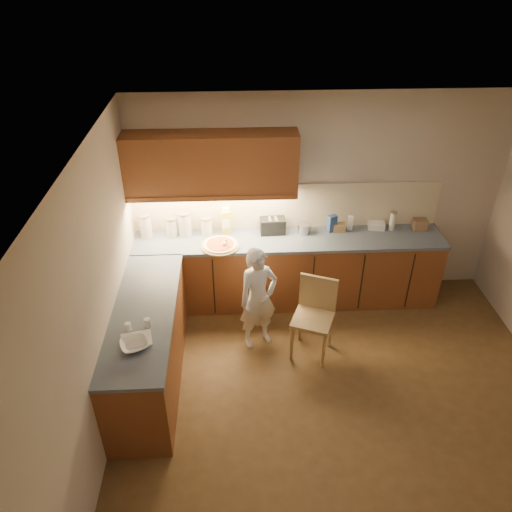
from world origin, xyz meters
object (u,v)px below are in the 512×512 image
toaster (273,226)px  wooden_chair (315,312)px  child (258,299)px  oil_jug (226,221)px  pizza_on_board (220,245)px

toaster → wooden_chair: bearing=-72.7°
child → oil_jug: oil_jug is taller
wooden_chair → toaster: size_ratio=3.00×
toaster → pizza_on_board: bearing=-157.7°
child → wooden_chair: size_ratio=1.35×
oil_jug → toaster: bearing=-2.3°
pizza_on_board → toaster: bearing=24.6°
pizza_on_board → oil_jug: (0.07, 0.32, 0.14)m
child → wooden_chair: child is taller
child → toaster: bearing=52.6°
pizza_on_board → child: size_ratio=0.36×
pizza_on_board → oil_jug: oil_jug is taller
child → toaster: (0.23, 0.94, 0.39)m
wooden_chair → child: bearing=-171.5°
child → pizza_on_board: bearing=98.9°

